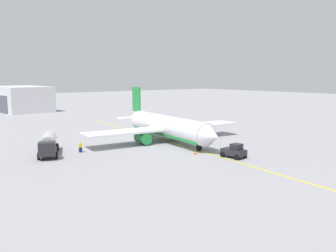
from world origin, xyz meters
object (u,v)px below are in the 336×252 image
(refueling_worker, at_px, (80,147))
(safety_cone_nose, at_px, (238,148))
(pushback_tug, at_px, (234,151))
(safety_cone_wingtip, at_px, (195,153))
(airplane, at_px, (167,127))
(fuel_tanker, at_px, (48,144))

(refueling_worker, bearing_deg, safety_cone_nose, 57.33)
(pushback_tug, bearing_deg, safety_cone_wingtip, -147.31)
(refueling_worker, height_order, safety_cone_wingtip, refueling_worker)
(airplane, bearing_deg, safety_cone_wingtip, -15.57)
(safety_cone_nose, height_order, safety_cone_wingtip, safety_cone_nose)
(pushback_tug, distance_m, safety_cone_wingtip, 6.08)
(pushback_tug, xyz_separation_m, refueling_worker, (-17.70, -16.87, -0.19))
(fuel_tanker, xyz_separation_m, safety_cone_nose, (15.68, 26.50, -1.40))
(refueling_worker, bearing_deg, airplane, 86.87)
(airplane, relative_size, refueling_worker, 18.80)
(safety_cone_nose, xyz_separation_m, safety_cone_wingtip, (-1.43, -8.31, -0.00))
(refueling_worker, relative_size, safety_cone_nose, 2.70)
(safety_cone_nose, bearing_deg, pushback_tug, -54.11)
(pushback_tug, distance_m, refueling_worker, 24.45)
(refueling_worker, height_order, safety_cone_nose, refueling_worker)
(refueling_worker, distance_m, safety_cone_nose, 26.04)
(fuel_tanker, xyz_separation_m, pushback_tug, (19.33, 21.45, -0.71))
(pushback_tug, distance_m, safety_cone_nose, 6.27)
(pushback_tug, height_order, refueling_worker, pushback_tug)
(pushback_tug, bearing_deg, refueling_worker, -136.39)
(airplane, height_order, fuel_tanker, airplane)
(airplane, bearing_deg, fuel_tanker, -96.79)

